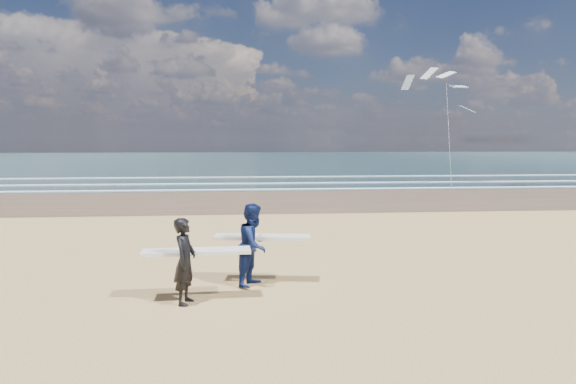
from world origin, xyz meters
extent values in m
cube|color=brown|center=(20.00, 18.00, 0.01)|extent=(220.00, 12.00, 0.01)
cube|color=#1B353C|center=(20.00, 72.00, 0.01)|extent=(220.00, 100.00, 0.02)
cube|color=white|center=(20.00, 22.80, 0.05)|extent=(220.00, 0.50, 0.05)
cube|color=white|center=(20.00, 27.50, 0.05)|extent=(220.00, 0.50, 0.05)
cube|color=white|center=(20.00, 34.00, 0.05)|extent=(220.00, 0.50, 0.05)
imported|color=black|center=(0.58, -0.08, 0.86)|extent=(0.53, 0.70, 1.72)
cube|color=white|center=(0.78, 0.27, 0.98)|extent=(2.22, 0.60, 0.07)
imported|color=#0C1948|center=(1.97, 1.10, 0.92)|extent=(1.03, 1.12, 1.84)
cube|color=white|center=(2.17, 1.45, 1.02)|extent=(2.25, 0.82, 0.07)
cube|color=slate|center=(15.75, 22.78, 0.05)|extent=(0.12, 0.12, 0.10)
camera|label=1|loc=(1.69, -10.15, 3.25)|focal=32.00mm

